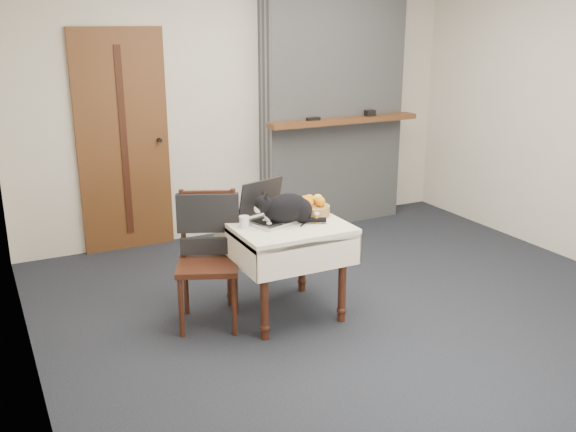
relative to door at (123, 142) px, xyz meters
name	(u,v)px	position (x,y,z in m)	size (l,w,h in m)	color
ground	(351,301)	(1.20, -1.97, -1.00)	(4.50, 4.50, 0.00)	black
room_shell	(324,61)	(1.20, -1.51, 0.76)	(4.52, 4.01, 2.61)	beige
door	(123,142)	(0.00, 0.00, 0.00)	(0.82, 0.10, 2.00)	brown
chimney	(333,98)	(2.10, -0.13, 0.30)	(1.62, 0.48, 2.60)	gray
side_table	(285,237)	(0.67, -1.92, -0.41)	(0.78, 0.78, 0.70)	#3D1A10
laptop	(270,211)	(0.59, -1.84, -0.23)	(0.46, 0.42, 0.28)	#B7B7BC
cat	(287,209)	(0.67, -1.96, -0.20)	(0.49, 0.25, 0.24)	black
cream_jar	(244,222)	(0.36, -1.91, -0.26)	(0.07, 0.07, 0.08)	silver
pill_bottle	(317,218)	(0.85, -2.05, -0.26)	(0.04, 0.04, 0.08)	#995912
fruit_basket	(312,207)	(0.92, -1.87, -0.24)	(0.25, 0.25, 0.14)	olive
desk_clutter	(303,218)	(0.81, -1.93, -0.30)	(0.16, 0.02, 0.01)	black
chair	(208,239)	(0.15, -1.76, -0.40)	(0.55, 0.54, 0.94)	#3D1A10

